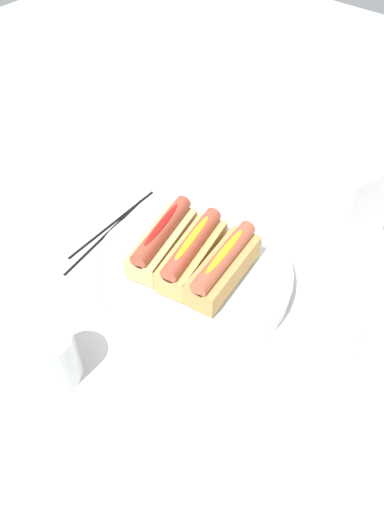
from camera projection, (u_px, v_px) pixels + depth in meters
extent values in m
plane|color=beige|center=(195.00, 287.00, 0.83)|extent=(2.40, 2.40, 0.00)
cylinder|color=white|center=(192.00, 274.00, 0.83)|extent=(0.32, 0.32, 0.03)
torus|color=white|center=(192.00, 267.00, 0.81)|extent=(0.32, 0.32, 0.01)
cube|color=#DBB270|center=(162.00, 243.00, 0.81)|extent=(0.16, 0.08, 0.04)
cylinder|color=#A84733|center=(161.00, 231.00, 0.79)|extent=(0.15, 0.06, 0.03)
ellipsoid|color=red|center=(161.00, 225.00, 0.79)|extent=(0.11, 0.04, 0.01)
cube|color=tan|center=(192.00, 256.00, 0.80)|extent=(0.16, 0.08, 0.04)
cylinder|color=#B24C38|center=(192.00, 243.00, 0.77)|extent=(0.15, 0.06, 0.03)
ellipsoid|color=gold|center=(192.00, 238.00, 0.77)|extent=(0.11, 0.04, 0.01)
cube|color=tan|center=(223.00, 269.00, 0.78)|extent=(0.16, 0.07, 0.04)
cylinder|color=#BC563D|center=(224.00, 257.00, 0.76)|extent=(0.15, 0.05, 0.03)
ellipsoid|color=gold|center=(224.00, 251.00, 0.75)|extent=(0.11, 0.03, 0.01)
cylinder|color=white|center=(53.00, 356.00, 0.69)|extent=(0.07, 0.07, 0.09)
cylinder|color=silver|center=(54.00, 361.00, 0.70)|extent=(0.06, 0.06, 0.06)
cube|color=white|center=(361.00, 204.00, 0.85)|extent=(0.12, 0.07, 0.15)
cylinder|color=black|center=(105.00, 234.00, 0.91)|extent=(0.22, 0.04, 0.01)
cylinder|color=black|center=(113.00, 223.00, 0.93)|extent=(0.22, 0.02, 0.01)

